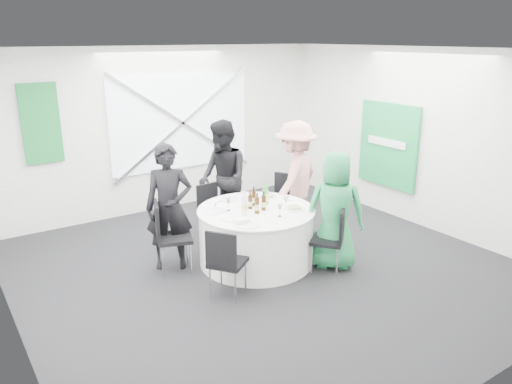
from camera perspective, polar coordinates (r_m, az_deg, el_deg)
floor at (r=6.73m, az=0.97°, el=-8.57°), size 6.00×6.00×0.00m
ceiling at (r=6.05m, az=1.11°, el=16.00°), size 6.00×6.00×0.00m
wall_back at (r=8.81m, az=-10.35°, el=7.02°), size 6.00×0.00×6.00m
wall_front at (r=4.28m, az=24.91°, el=-5.54°), size 6.00×0.00×6.00m
wall_left at (r=5.20m, az=-27.12°, el=-1.91°), size 0.00×6.00×6.00m
wall_right at (r=8.30m, az=18.32°, el=5.79°), size 0.00×6.00×6.00m
window_panel at (r=8.88m, az=-8.50°, el=7.85°), size 2.60×0.03×1.60m
window_brace_a at (r=8.85m, az=-8.38°, el=7.82°), size 2.63×0.05×1.84m
window_brace_b at (r=8.85m, az=-8.38°, el=7.82°), size 2.63×0.05×1.84m
green_banner at (r=8.13m, az=-23.36°, el=7.17°), size 0.55×0.04×1.20m
green_sign at (r=8.67m, az=14.83°, el=5.20°), size 0.05×1.20×1.40m
banquet_table at (r=6.73m, az=-0.00°, el=-5.04°), size 1.56×1.56×0.76m
chair_back at (r=7.50m, az=-5.12°, el=-1.80°), size 0.41×0.42×0.84m
chair_back_left at (r=6.49m, az=-10.11°, el=-4.48°), size 0.56×0.55×0.95m
chair_back_right at (r=7.55m, az=3.26°, el=-0.99°), size 0.61×0.60×0.96m
chair_front_right at (r=6.49m, az=8.83°, el=-4.88°), size 0.56×0.56×0.87m
chair_front_left at (r=5.79m, az=-3.56°, el=-7.61°), size 0.55×0.55×0.86m
person_man_back_left at (r=6.54m, az=-9.90°, el=-1.74°), size 0.72×0.63×1.67m
person_man_back at (r=7.57m, az=-3.81°, el=1.54°), size 0.59×0.92×1.77m
person_woman_pink at (r=7.58m, az=4.49°, el=1.52°), size 1.25×0.98×1.76m
person_woman_green at (r=6.54m, az=9.03°, el=-2.13°), size 0.91×0.88×1.57m
plate_back at (r=6.97m, az=-2.99°, el=-0.86°), size 0.27×0.27×0.01m
plate_back_left at (r=6.53m, az=-4.63°, el=-2.17°), size 0.29×0.29×0.01m
plate_back_right at (r=7.07m, az=1.28°, el=-0.48°), size 0.27×0.27×0.04m
plate_front_right at (r=6.61m, az=4.41°, el=-1.84°), size 0.27×0.27×0.04m
plate_front_left at (r=6.03m, az=-0.91°, el=-3.81°), size 0.28×0.28×0.01m
napkin at (r=6.09m, az=-1.67°, el=-3.27°), size 0.18×0.12×0.05m
beer_bottle_a at (r=6.58m, az=-0.67°, el=-1.18°), size 0.06×0.06×0.24m
beer_bottle_b at (r=6.70m, az=-0.26°, el=-0.75°), size 0.06×0.06×0.27m
beer_bottle_c at (r=6.54m, az=0.88°, el=-1.26°), size 0.06×0.06×0.25m
beer_bottle_d at (r=6.41m, az=0.13°, el=-1.56°), size 0.06×0.06×0.27m
green_water_bottle at (r=6.73m, az=1.05°, el=-0.40°), size 0.08×0.08×0.33m
clear_water_bottle at (r=6.36m, az=-1.34°, el=-1.55°), size 0.08×0.08×0.31m
wine_glass_a at (r=6.52m, az=-3.19°, el=-1.08°), size 0.07×0.07×0.17m
wine_glass_b at (r=6.83m, az=1.24°, el=-0.17°), size 0.07×0.07×0.17m
wine_glass_c at (r=6.30m, az=2.75°, el=-1.74°), size 0.07×0.07×0.17m
wine_glass_d at (r=6.59m, az=3.46°, el=-0.88°), size 0.07×0.07×0.17m
fork_a at (r=6.97m, az=3.52°, el=-0.91°), size 0.08×0.14×0.01m
knife_a at (r=7.13m, az=0.36°, el=-0.43°), size 0.10×0.13×0.01m
fork_b at (r=6.17m, az=-3.23°, el=-3.38°), size 0.10×0.13×0.01m
knife_b at (r=6.05m, az=-0.35°, el=-3.78°), size 0.10×0.13×0.01m
fork_c at (r=7.12m, az=-1.25°, el=-0.48°), size 0.15×0.02×0.01m
knife_c at (r=6.91m, az=-3.96°, el=-1.07°), size 0.15×0.03×0.01m
fork_d at (r=6.78m, az=-4.64°, el=-1.46°), size 0.10×0.13×0.01m
knife_d at (r=6.44m, az=-4.86°, el=-2.51°), size 0.09×0.13×0.01m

